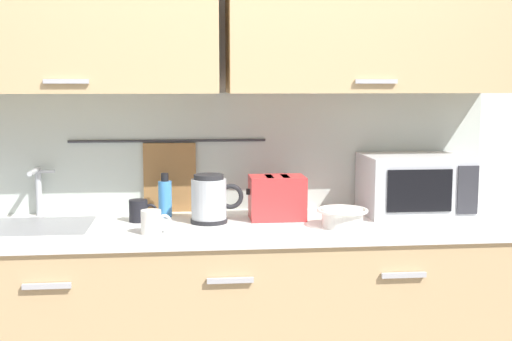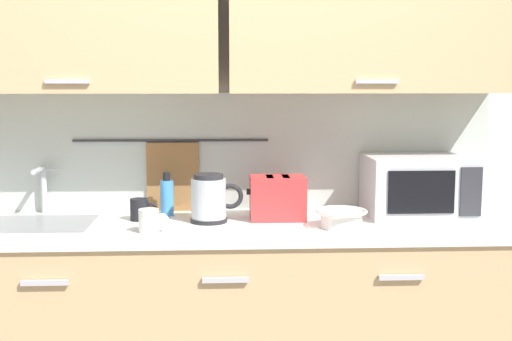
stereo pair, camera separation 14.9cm
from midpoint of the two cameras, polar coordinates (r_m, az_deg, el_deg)
counter_unit at (r=2.98m, az=-1.38°, el=-12.84°), size 2.53×0.64×0.90m
back_wall_assembly at (r=3.03m, az=-1.37°, el=8.04°), size 3.70×0.41×2.50m
sink_faucet at (r=3.14m, az=-16.50°, el=-1.03°), size 0.09×0.17×0.22m
microwave at (r=3.09m, az=15.02°, el=-1.29°), size 0.46×0.35×0.27m
electric_kettle at (r=2.85m, az=-2.49°, el=-2.44°), size 0.23×0.16×0.21m
dish_soap_bottle at (r=3.01m, az=-6.23°, el=-2.24°), size 0.06×0.06×0.20m
mug_near_sink at (r=2.68m, az=-7.53°, el=-4.30°), size 0.12×0.08×0.09m
mixing_bowl at (r=2.78m, az=8.84°, el=-3.96°), size 0.21×0.21×0.08m
toaster at (r=2.92m, az=3.32°, el=-2.33°), size 0.26×0.17×0.19m
mug_by_kettle at (r=2.93m, az=-8.46°, el=-3.33°), size 0.12×0.08×0.09m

